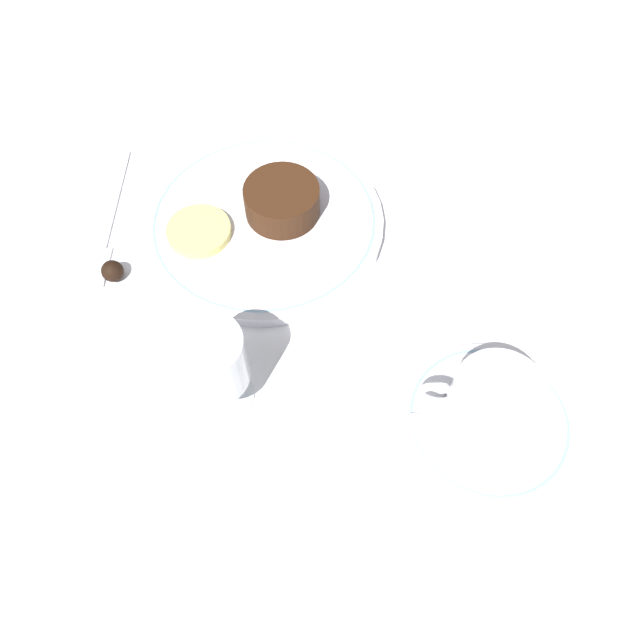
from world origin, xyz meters
TOP-DOWN VIEW (x-y plane):
  - ground_plane at (0.00, 0.00)m, footprint 3.00×3.00m
  - dinner_plate at (0.03, -0.06)m, footprint 0.26×0.26m
  - saucer at (-0.23, 0.12)m, footprint 0.16×0.16m
  - coffee_cup at (-0.23, 0.13)m, footprint 0.11×0.08m
  - spoon at (-0.18, 0.12)m, footprint 0.07×0.09m
  - wine_glass at (0.01, 0.15)m, footprint 0.06×0.06m
  - fork at (0.19, -0.02)m, footprint 0.05×0.20m
  - dessert_cake at (0.01, -0.07)m, footprint 0.08×0.08m
  - pineapple_slice at (0.09, -0.02)m, footprint 0.07×0.07m
  - chocolate_truffle at (0.16, 0.04)m, footprint 0.02×0.02m

SIDE VIEW (x-z plane):
  - ground_plane at x=0.00m, z-range 0.00..0.00m
  - fork at x=0.19m, z-range 0.00..0.00m
  - saucer at x=-0.23m, z-range 0.00..0.01m
  - dinner_plate at x=0.03m, z-range 0.00..0.02m
  - chocolate_truffle at x=0.16m, z-range 0.00..0.02m
  - spoon at x=-0.18m, z-range 0.01..0.01m
  - pineapple_slice at x=0.09m, z-range 0.01..0.02m
  - dessert_cake at x=0.01m, z-range 0.01..0.05m
  - coffee_cup at x=-0.23m, z-range 0.01..0.08m
  - wine_glass at x=0.01m, z-range 0.01..0.12m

